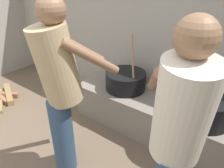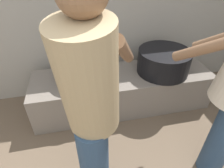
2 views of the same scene
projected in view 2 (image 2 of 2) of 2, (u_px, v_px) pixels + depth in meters
name	position (u px, v px, depth m)	size (l,w,h in m)	color
block_enclosure_rear	(64.00, 15.00, 2.17)	(5.43, 0.20, 1.99)	#9E998E
hearth_ledge	(122.00, 90.00, 2.31)	(2.06, 0.60, 0.45)	slate
cooking_pot_main	(81.00, 70.00, 2.05)	(0.50, 0.50, 0.67)	black
cooking_pot_secondary	(163.00, 61.00, 2.15)	(0.58, 0.58, 0.26)	black
cook_in_tan_shirt	(91.00, 107.00, 1.04)	(0.57, 0.74, 1.61)	navy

